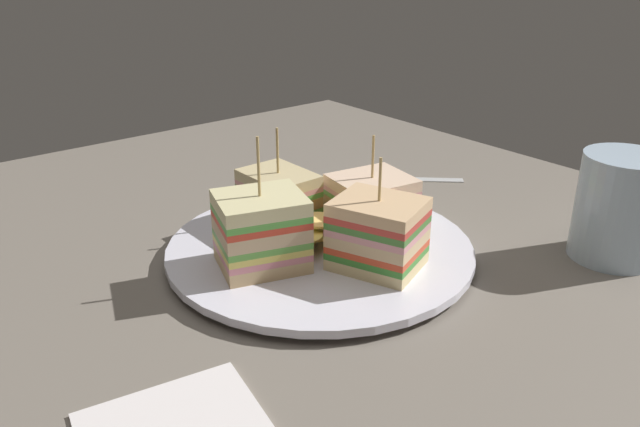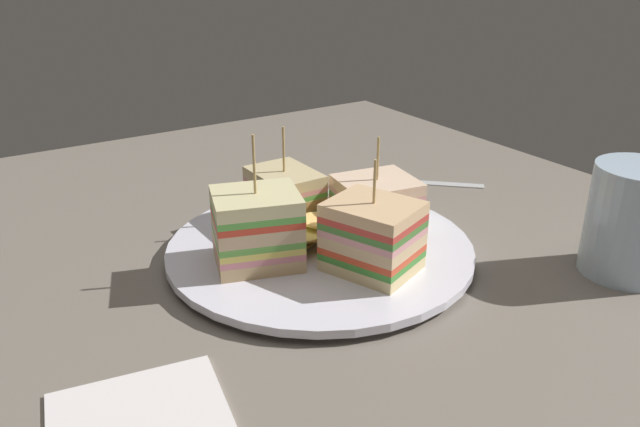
{
  "view_description": "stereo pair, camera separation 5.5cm",
  "coord_description": "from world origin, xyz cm",
  "px_view_note": "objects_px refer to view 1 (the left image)",
  "views": [
    {
      "loc": [
        39.0,
        -31.71,
        26.24
      ],
      "look_at": [
        0.0,
        0.0,
        4.3
      ],
      "focal_mm": 35.03,
      "sensor_mm": 36.0,
      "label": 1
    },
    {
      "loc": [
        42.22,
        -27.27,
        26.24
      ],
      "look_at": [
        0.0,
        0.0,
        4.3
      ],
      "focal_mm": 35.03,
      "sensor_mm": 36.0,
      "label": 2
    }
  ],
  "objects_px": {
    "sandwich_wedge_0": "(279,198)",
    "drinking_glass": "(618,215)",
    "sandwich_wedge_2": "(377,234)",
    "spoon": "(373,176)",
    "chip_pile": "(301,232)",
    "sandwich_wedge_1": "(260,230)",
    "plate": "(320,249)",
    "sandwich_wedge_3": "(371,202)"
  },
  "relations": [
    {
      "from": "spoon",
      "to": "chip_pile",
      "type": "bearing_deg",
      "value": 72.5
    },
    {
      "from": "sandwich_wedge_3",
      "to": "drinking_glass",
      "type": "xyz_separation_m",
      "value": [
        0.16,
        0.14,
        0.0
      ]
    },
    {
      "from": "sandwich_wedge_3",
      "to": "spoon",
      "type": "height_order",
      "value": "sandwich_wedge_3"
    },
    {
      "from": "plate",
      "to": "sandwich_wedge_1",
      "type": "height_order",
      "value": "sandwich_wedge_1"
    },
    {
      "from": "sandwich_wedge_3",
      "to": "spoon",
      "type": "distance_m",
      "value": 0.17
    },
    {
      "from": "sandwich_wedge_2",
      "to": "spoon",
      "type": "xyz_separation_m",
      "value": [
        -0.18,
        0.17,
        -0.04
      ]
    },
    {
      "from": "sandwich_wedge_0",
      "to": "drinking_glass",
      "type": "bearing_deg",
      "value": 41.48
    },
    {
      "from": "sandwich_wedge_3",
      "to": "spoon",
      "type": "bearing_deg",
      "value": -124.71
    },
    {
      "from": "sandwich_wedge_3",
      "to": "drinking_glass",
      "type": "distance_m",
      "value": 0.22
    },
    {
      "from": "plate",
      "to": "spoon",
      "type": "bearing_deg",
      "value": 123.52
    },
    {
      "from": "plate",
      "to": "sandwich_wedge_3",
      "type": "distance_m",
      "value": 0.07
    },
    {
      "from": "sandwich_wedge_0",
      "to": "sandwich_wedge_3",
      "type": "bearing_deg",
      "value": 44.23
    },
    {
      "from": "sandwich_wedge_1",
      "to": "sandwich_wedge_2",
      "type": "xyz_separation_m",
      "value": [
        0.06,
        0.07,
        -0.0
      ]
    },
    {
      "from": "plate",
      "to": "sandwich_wedge_0",
      "type": "relative_size",
      "value": 2.91
    },
    {
      "from": "sandwich_wedge_1",
      "to": "sandwich_wedge_2",
      "type": "bearing_deg",
      "value": -23.13
    },
    {
      "from": "sandwich_wedge_1",
      "to": "drinking_glass",
      "type": "relative_size",
      "value": 1.17
    },
    {
      "from": "spoon",
      "to": "drinking_glass",
      "type": "bearing_deg",
      "value": 138.64
    },
    {
      "from": "plate",
      "to": "sandwich_wedge_0",
      "type": "distance_m",
      "value": 0.07
    },
    {
      "from": "sandwich_wedge_2",
      "to": "spoon",
      "type": "relative_size",
      "value": 0.8
    },
    {
      "from": "plate",
      "to": "drinking_glass",
      "type": "relative_size",
      "value": 2.86
    },
    {
      "from": "sandwich_wedge_0",
      "to": "spoon",
      "type": "height_order",
      "value": "sandwich_wedge_0"
    },
    {
      "from": "chip_pile",
      "to": "spoon",
      "type": "xyz_separation_m",
      "value": [
        -0.11,
        0.19,
        -0.02
      ]
    },
    {
      "from": "sandwich_wedge_3",
      "to": "spoon",
      "type": "xyz_separation_m",
      "value": [
        -0.12,
        0.12,
        -0.03
      ]
    },
    {
      "from": "sandwich_wedge_0",
      "to": "sandwich_wedge_2",
      "type": "distance_m",
      "value": 0.12
    },
    {
      "from": "chip_pile",
      "to": "plate",
      "type": "bearing_deg",
      "value": 59.05
    },
    {
      "from": "sandwich_wedge_1",
      "to": "plate",
      "type": "bearing_deg",
      "value": 15.25
    },
    {
      "from": "sandwich_wedge_3",
      "to": "spoon",
      "type": "relative_size",
      "value": 0.75
    },
    {
      "from": "sandwich_wedge_3",
      "to": "drinking_glass",
      "type": "bearing_deg",
      "value": 140.82
    },
    {
      "from": "sandwich_wedge_0",
      "to": "chip_pile",
      "type": "xyz_separation_m",
      "value": [
        0.05,
        -0.01,
        -0.01
      ]
    },
    {
      "from": "sandwich_wedge_1",
      "to": "sandwich_wedge_2",
      "type": "relative_size",
      "value": 1.18
    },
    {
      "from": "sandwich_wedge_0",
      "to": "sandwich_wedge_3",
      "type": "xyz_separation_m",
      "value": [
        0.06,
        0.06,
        -0.0
      ]
    },
    {
      "from": "plate",
      "to": "sandwich_wedge_3",
      "type": "relative_size",
      "value": 3.06
    },
    {
      "from": "plate",
      "to": "sandwich_wedge_2",
      "type": "bearing_deg",
      "value": 10.47
    },
    {
      "from": "sandwich_wedge_0",
      "to": "drinking_glass",
      "type": "xyz_separation_m",
      "value": [
        0.23,
        0.21,
        0.0
      ]
    },
    {
      "from": "chip_pile",
      "to": "sandwich_wedge_3",
      "type": "bearing_deg",
      "value": 83.16
    },
    {
      "from": "sandwich_wedge_2",
      "to": "spoon",
      "type": "height_order",
      "value": "sandwich_wedge_2"
    },
    {
      "from": "plate",
      "to": "sandwich_wedge_1",
      "type": "relative_size",
      "value": 2.45
    },
    {
      "from": "plate",
      "to": "sandwich_wedge_1",
      "type": "bearing_deg",
      "value": -92.78
    },
    {
      "from": "sandwich_wedge_3",
      "to": "chip_pile",
      "type": "xyz_separation_m",
      "value": [
        -0.01,
        -0.08,
        -0.01
      ]
    },
    {
      "from": "sandwich_wedge_1",
      "to": "spoon",
      "type": "relative_size",
      "value": 0.94
    },
    {
      "from": "plate",
      "to": "drinking_glass",
      "type": "bearing_deg",
      "value": 51.25
    },
    {
      "from": "chip_pile",
      "to": "sandwich_wedge_1",
      "type": "bearing_deg",
      "value": -83.29
    }
  ]
}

